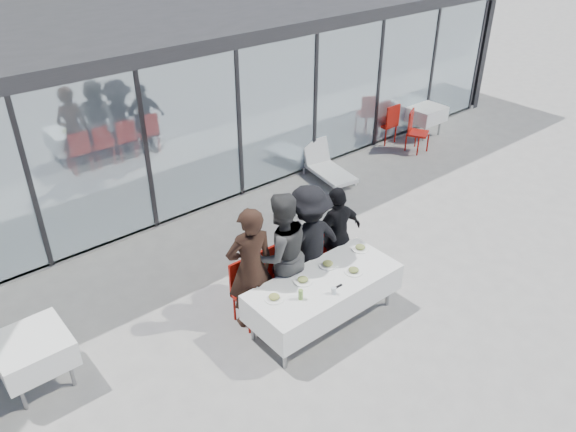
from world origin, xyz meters
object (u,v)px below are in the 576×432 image
at_px(plate_b, 303,280).
at_px(plate_d, 360,248).
at_px(plate_c, 328,264).
at_px(lounger, 326,166).
at_px(diner_c, 308,243).
at_px(diner_chair_a, 247,289).
at_px(diner_d, 337,235).
at_px(diner_a, 251,268).
at_px(plate_extra, 354,271).
at_px(spare_table_left, 33,350).
at_px(plate_a, 274,298).
at_px(spare_chair_a, 415,129).
at_px(spare_chair_b, 389,122).
at_px(dining_table, 324,292).
at_px(diner_b, 280,254).
at_px(folded_eyeglasses, 338,287).
at_px(diner_chair_d, 332,247).
at_px(spare_table_right, 424,113).
at_px(juice_bottle, 301,295).
at_px(diner_chair_c, 304,261).
at_px(diner_chair_b, 277,274).

height_order(plate_b, plate_d, same).
xyz_separation_m(plate_c, lounger, (2.92, 3.18, -0.52)).
bearing_deg(diner_c, diner_chair_a, 1.25).
bearing_deg(plate_c, diner_d, 36.21).
distance_m(diner_a, diner_d, 1.66).
relative_size(plate_b, plate_extra, 1.00).
distance_m(diner_a, spare_table_left, 2.91).
xyz_separation_m(plate_a, spare_chair_a, (6.53, 2.97, -0.24)).
bearing_deg(plate_extra, spare_chair_b, 37.12).
bearing_deg(dining_table, diner_b, 111.73).
bearing_deg(plate_extra, plate_c, 116.56).
xyz_separation_m(dining_table, spare_table_left, (-3.57, 1.43, 0.02)).
xyz_separation_m(dining_table, diner_a, (-0.79, 0.65, 0.41)).
bearing_deg(dining_table, diner_a, 140.46).
xyz_separation_m(plate_b, folded_eyeglasses, (0.30, -0.40, -0.02)).
relative_size(diner_b, plate_a, 7.18).
height_order(diner_b, plate_d, diner_b).
bearing_deg(plate_a, diner_chair_a, 89.27).
xyz_separation_m(dining_table, diner_b, (-0.26, 0.65, 0.42)).
xyz_separation_m(diner_b, folded_eyeglasses, (0.30, -0.89, -0.20)).
distance_m(dining_table, plate_d, 0.99).
distance_m(diner_d, folded_eyeglasses, 1.21).
xyz_separation_m(dining_table, diner_chair_d, (0.86, 0.75, -0.00)).
xyz_separation_m(diner_chair_d, spare_chair_b, (4.75, 3.03, 0.00)).
bearing_deg(plate_b, diner_a, 137.22).
relative_size(diner_chair_d, spare_table_right, 1.13).
bearing_deg(plate_c, diner_c, 89.65).
bearing_deg(plate_c, diner_b, 140.58).
height_order(dining_table, plate_c, plate_c).
distance_m(diner_chair_a, plate_d, 1.82).
xyz_separation_m(diner_chair_a, spare_chair_b, (6.41, 3.03, 0.00)).
xyz_separation_m(dining_table, plate_d, (0.93, 0.21, 0.24)).
relative_size(diner_d, spare_chair_b, 1.68).
xyz_separation_m(plate_b, plate_c, (0.53, 0.06, 0.00)).
bearing_deg(spare_table_left, diner_a, -15.60).
xyz_separation_m(diner_chair_a, juice_bottle, (0.26, -0.85, 0.29)).
height_order(diner_chair_c, plate_a, diner_chair_c).
distance_m(diner_b, juice_bottle, 0.81).
bearing_deg(diner_chair_b, diner_chair_d, 0.00).
xyz_separation_m(diner_c, plate_b, (-0.53, -0.49, -0.15)).
relative_size(spare_chair_a, spare_chair_b, 1.00).
bearing_deg(spare_table_left, plate_extra, -21.24).
distance_m(plate_b, lounger, 4.76).
bearing_deg(dining_table, plate_b, 148.17).
distance_m(plate_a, spare_table_right, 8.25).
distance_m(plate_a, spare_chair_b, 7.39).
xyz_separation_m(spare_table_left, lounger, (6.76, 1.97, -0.30)).
bearing_deg(folded_eyeglasses, spare_table_right, 29.89).
relative_size(plate_extra, folded_eyeglasses, 1.90).
relative_size(diner_chair_b, spare_chair_a, 1.00).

